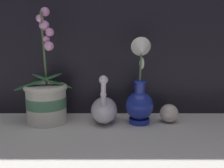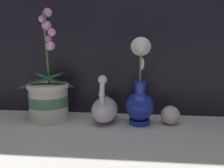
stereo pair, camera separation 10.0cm
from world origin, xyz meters
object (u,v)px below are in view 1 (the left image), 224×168
object	(u,v)px
glass_sphere	(169,113)
blue_vase	(140,96)
orchid_potted_plant	(46,98)
swan_figurine	(104,108)

from	to	relation	value
glass_sphere	blue_vase	bearing A→B (deg)	-172.66
orchid_potted_plant	swan_figurine	xyz separation A→B (m)	(0.23, 0.01, -0.04)
swan_figurine	blue_vase	xyz separation A→B (m)	(0.14, -0.03, 0.05)
orchid_potted_plant	swan_figurine	bearing A→B (deg)	1.77
blue_vase	orchid_potted_plant	bearing A→B (deg)	177.01
orchid_potted_plant	glass_sphere	distance (m)	0.48
orchid_potted_plant	glass_sphere	size ratio (longest dim) A/B	6.02
blue_vase	glass_sphere	bearing A→B (deg)	7.34
swan_figurine	glass_sphere	bearing A→B (deg)	-2.41
glass_sphere	orchid_potted_plant	bearing A→B (deg)	179.55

